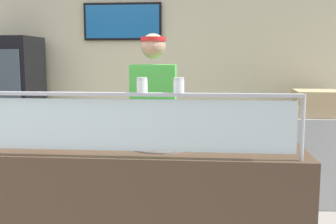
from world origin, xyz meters
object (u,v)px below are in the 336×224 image
at_px(pizza_server, 165,142).
at_px(worker_figure, 154,122).
at_px(parmesan_shaker, 142,86).
at_px(drink_fridge, 8,116).
at_px(pizza_box_stack, 316,103).
at_px(pepper_flake_shaker, 179,86).
at_px(pizza_tray, 161,145).

height_order(pizza_server, worker_figure, worker_figure).
bearing_deg(parmesan_shaker, drink_fridge, 132.99).
xyz_separation_m(drink_fridge, pizza_box_stack, (3.41, -0.04, 0.18)).
bearing_deg(pepper_flake_shaker, pizza_tray, 115.72).
xyz_separation_m(pizza_tray, parmesan_shaker, (-0.08, -0.29, 0.42)).
distance_m(pizza_server, pepper_flake_shaker, 0.50).
height_order(pizza_server, pepper_flake_shaker, pepper_flake_shaker).
height_order(parmesan_shaker, pepper_flake_shaker, same).
bearing_deg(pizza_tray, pepper_flake_shaker, -64.28).
bearing_deg(drink_fridge, pizza_box_stack, -0.73).
relative_size(pizza_server, worker_figure, 0.16).
bearing_deg(parmesan_shaker, pepper_flake_shaker, 0.00).
bearing_deg(pizza_box_stack, parmesan_shaker, -128.70).
relative_size(pizza_server, pepper_flake_shaker, 3.00).
height_order(pizza_tray, drink_fridge, drink_fridge).
distance_m(pepper_flake_shaker, worker_figure, 1.10).
xyz_separation_m(pizza_tray, pizza_server, (0.03, -0.02, 0.02)).
bearing_deg(pizza_tray, pizza_server, -30.11).
bearing_deg(pepper_flake_shaker, parmesan_shaker, 180.00).
relative_size(worker_figure, pizza_box_stack, 3.56).
distance_m(worker_figure, pizza_box_stack, 1.87).
distance_m(parmesan_shaker, pizza_box_stack, 2.51).
bearing_deg(pepper_flake_shaker, worker_figure, 105.32).
relative_size(pepper_flake_shaker, drink_fridge, 0.05).
height_order(parmesan_shaker, pizza_box_stack, parmesan_shaker).
xyz_separation_m(pizza_tray, pizza_box_stack, (1.48, 1.65, 0.11)).
relative_size(drink_fridge, pizza_box_stack, 3.61).
bearing_deg(pizza_server, parmesan_shaker, -109.94).
height_order(pizza_tray, pizza_box_stack, pizza_box_stack).
bearing_deg(pepper_flake_shaker, pizza_box_stack, 55.51).
relative_size(pizza_server, drink_fridge, 0.16).
relative_size(pizza_tray, pizza_server, 1.47).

